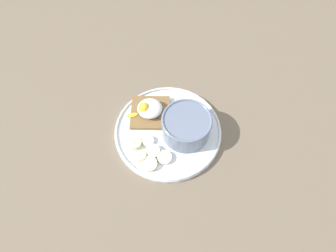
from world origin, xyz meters
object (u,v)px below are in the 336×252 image
object	(u,v)px
oatmeal_bowl	(186,126)
banana_slice_right	(141,156)
banana_slice_front	(150,164)
toast_slice	(150,113)
banana_slice_back	(153,151)
poached_egg	(149,108)
banana_slice_inner	(164,158)
banana_slice_left	(148,141)
banana_slice_outer	(135,143)

from	to	relation	value
oatmeal_bowl	banana_slice_right	bearing A→B (deg)	33.88
banana_slice_right	banana_slice_front	bearing A→B (deg)	141.54
oatmeal_bowl	banana_slice_front	world-z (taller)	oatmeal_bowl
oatmeal_bowl	toast_slice	size ratio (longest dim) A/B	1.19
banana_slice_front	banana_slice_right	world-z (taller)	banana_slice_right
oatmeal_bowl	banana_slice_front	bearing A→B (deg)	46.72
toast_slice	banana_slice_right	size ratio (longest dim) A/B	2.33
banana_slice_back	oatmeal_bowl	bearing A→B (deg)	-143.91
toast_slice	poached_egg	world-z (taller)	poached_egg
banana_slice_right	banana_slice_inner	bearing A→B (deg)	179.35
oatmeal_bowl	banana_slice_left	distance (cm)	9.70
banana_slice_left	poached_egg	bearing A→B (deg)	-89.24
banana_slice_inner	banana_slice_outer	distance (cm)	7.77
poached_egg	banana_slice_outer	bearing A→B (deg)	71.75
poached_egg	banana_slice_front	world-z (taller)	poached_egg
oatmeal_bowl	banana_slice_back	bearing A→B (deg)	36.09
toast_slice	banana_slice_front	distance (cm)	13.72
banana_slice_right	banana_slice_outer	size ratio (longest dim) A/B	0.93
banana_slice_front	toast_slice	bearing A→B (deg)	-87.22
banana_slice_left	banana_slice_inner	bearing A→B (deg)	134.57
toast_slice	banana_slice_outer	xyz separation A→B (cm)	(3.09, 8.70, 0.12)
oatmeal_bowl	banana_slice_outer	world-z (taller)	oatmeal_bowl
oatmeal_bowl	poached_egg	bearing A→B (deg)	-28.89
oatmeal_bowl	toast_slice	xyz separation A→B (cm)	(8.80, -5.07, -2.37)
banana_slice_left	banana_slice_right	bearing A→B (deg)	71.53
oatmeal_bowl	banana_slice_back	distance (cm)	9.67
banana_slice_left	banana_slice_front	bearing A→B (deg)	97.98
poached_egg	banana_slice_left	world-z (taller)	poached_egg
banana_slice_front	banana_slice_right	size ratio (longest dim) A/B	1.20
oatmeal_bowl	banana_slice_front	distance (cm)	12.10
poached_egg	banana_slice_outer	xyz separation A→B (cm)	(2.84, 8.63, -1.85)
oatmeal_bowl	banana_slice_right	world-z (taller)	oatmeal_bowl
banana_slice_inner	banana_slice_front	bearing A→B (deg)	27.06
oatmeal_bowl	banana_slice_inner	world-z (taller)	oatmeal_bowl
banana_slice_back	toast_slice	bearing A→B (deg)	-83.43
poached_egg	banana_slice_right	world-z (taller)	poached_egg
poached_egg	banana_slice_back	world-z (taller)	poached_egg
toast_slice	banana_slice_front	world-z (taller)	banana_slice_front
oatmeal_bowl	banana_slice_outer	distance (cm)	12.64
banana_slice_front	banana_slice_back	size ratio (longest dim) A/B	1.22
banana_slice_back	banana_slice_inner	bearing A→B (deg)	151.69
banana_slice_left	banana_slice_outer	distance (cm)	3.05
banana_slice_left	banana_slice_outer	xyz separation A→B (cm)	(2.95, 0.78, 0.19)
banana_slice_outer	banana_slice_inner	bearing A→B (deg)	154.48
toast_slice	banana_slice_outer	size ratio (longest dim) A/B	2.18
toast_slice	banana_slice_front	bearing A→B (deg)	92.78
banana_slice_right	poached_egg	bearing A→B (deg)	-96.01
oatmeal_bowl	banana_slice_inner	bearing A→B (deg)	55.01
banana_slice_outer	banana_slice_front	bearing A→B (deg)	126.90
banana_slice_inner	toast_slice	bearing A→B (deg)	-71.99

